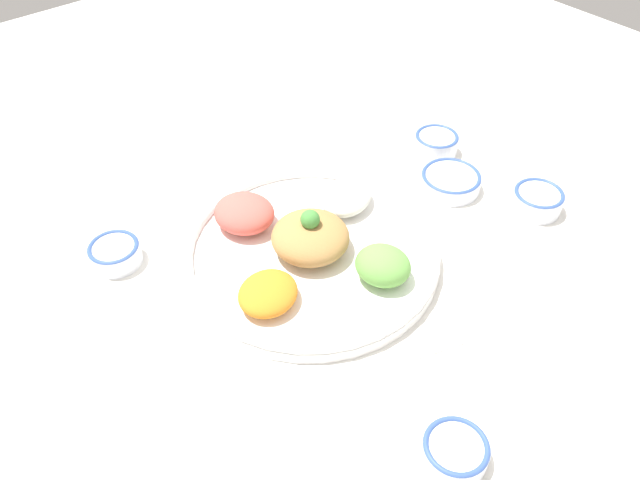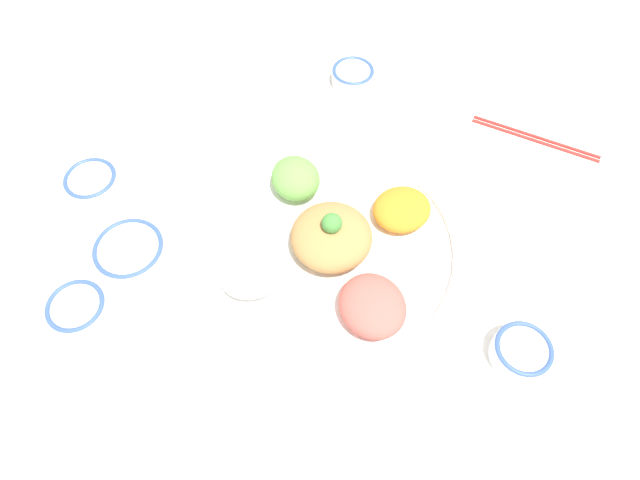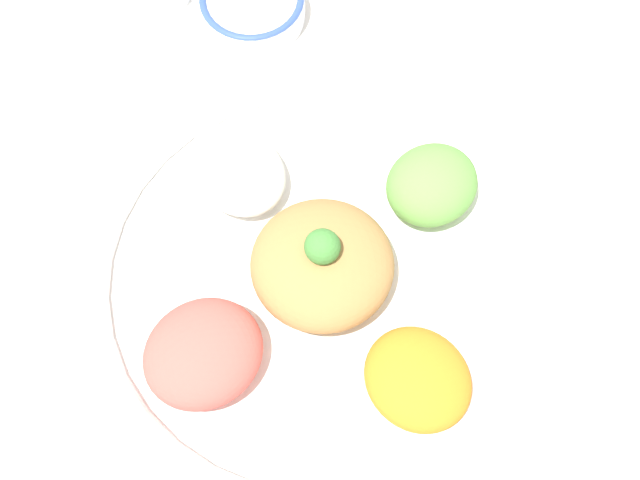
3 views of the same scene
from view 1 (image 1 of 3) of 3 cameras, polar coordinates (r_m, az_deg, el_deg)
The scene contains 8 objects.
ground_plane at distance 1.03m, azimuth -2.09°, elevation -1.39°, with size 2.40×2.40×0.00m, color white.
salad_platter at distance 1.01m, azimuth -0.95°, elevation -0.68°, with size 0.42×0.42×0.10m.
sauce_bowl_red at distance 1.17m, azimuth 11.85°, elevation 5.33°, with size 0.11×0.11×0.03m.
rice_bowl_blue at distance 0.82m, azimuth 12.25°, elevation -18.31°, with size 0.08×0.08×0.03m.
sauce_bowl_dark at distance 1.16m, azimuth 19.27°, elevation 3.49°, with size 0.09×0.09×0.04m.
rice_bowl_plain at distance 1.26m, azimuth 10.57°, elevation 8.72°, with size 0.08×0.08×0.04m.
sauce_bowl_far at distance 1.06m, azimuth -18.24°, elevation -1.12°, with size 0.08×0.08×0.04m.
serving_spoon_main at distance 0.93m, azimuth 13.02°, elevation -8.86°, with size 0.07×0.13×0.01m.
Camera 1 is at (-0.58, 0.44, 0.73)m, focal length 35.00 mm.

